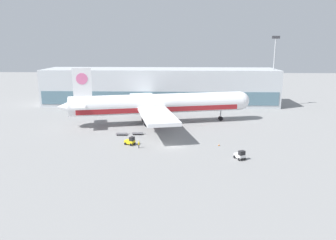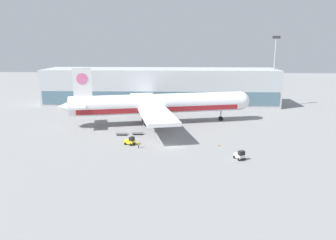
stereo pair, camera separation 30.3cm
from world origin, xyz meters
name	(u,v)px [view 1 (the left image)]	position (x,y,z in m)	size (l,w,h in m)	color
ground_plane	(172,147)	(0.00, 0.00, 0.00)	(400.00, 400.00, 0.00)	gray
terminal_building	(160,87)	(-6.17, 55.20, 6.99)	(90.00, 18.20, 14.00)	#B2B7BC
light_mast	(274,67)	(36.41, 50.56, 15.06)	(2.80, 0.50, 26.35)	#9EA0A5
airplane_main	(156,104)	(-5.49, 22.72, 5.84)	(57.17, 48.55, 17.00)	white
baggage_tug_foreground	(240,155)	(14.37, -8.11, 0.88)	(2.43, 2.80, 2.00)	silver
baggage_tug_mid	(130,141)	(-10.08, 1.09, 0.88)	(2.81, 2.44, 2.00)	yellow
baggage_dolly_lead	(122,134)	(-13.67, 9.33, 0.39)	(3.72, 1.56, 0.48)	#56565B
baggage_dolly_second	(137,133)	(-9.55, 10.06, 0.39)	(3.72, 1.56, 0.48)	#56565B
ground_crew_near	(139,144)	(-7.74, -1.37, 0.96)	(0.31, 0.55, 1.66)	black
traffic_cone_near	(219,145)	(11.02, 1.11, 0.28)	(0.40, 0.40, 0.57)	black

